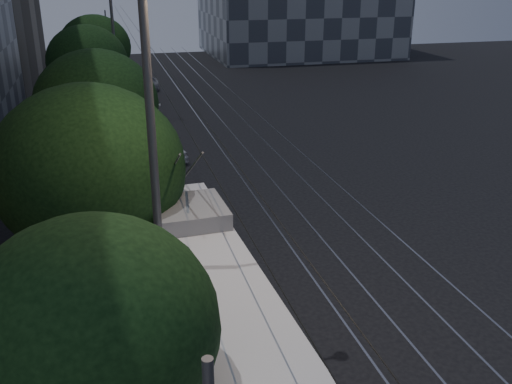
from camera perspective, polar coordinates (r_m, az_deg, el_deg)
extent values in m
plane|color=black|center=(19.27, 6.03, -10.25)|extent=(120.00, 120.00, 0.00)
cube|color=slate|center=(36.65, -16.57, 4.69)|extent=(5.00, 90.00, 0.15)
cube|color=#9999A1|center=(37.20, -4.50, 5.65)|extent=(0.08, 90.00, 0.02)
cube|color=#9999A1|center=(37.47, -2.32, 5.82)|extent=(0.08, 90.00, 0.02)
cube|color=#9999A1|center=(37.83, -0.01, 5.99)|extent=(0.08, 90.00, 0.02)
cube|color=#9999A1|center=(38.21, 2.09, 6.14)|extent=(0.08, 90.00, 0.02)
cylinder|color=black|center=(35.59, -11.50, 13.79)|extent=(0.02, 90.00, 0.02)
cylinder|color=black|center=(35.64, -10.35, 13.88)|extent=(0.02, 90.00, 0.02)
cylinder|color=#545456|center=(26.22, -12.63, 5.24)|extent=(0.14, 0.14, 6.00)
cylinder|color=#545456|center=(45.79, -14.05, 11.92)|extent=(0.14, 0.14, 6.00)
cylinder|color=#545456|center=(65.62, -14.63, 14.58)|extent=(0.14, 0.14, 6.00)
cube|color=silver|center=(15.02, -4.77, -12.30)|extent=(3.08, 12.00, 2.83)
cube|color=black|center=(15.75, -4.63, -16.13)|extent=(3.12, 12.04, 0.35)
cube|color=black|center=(15.36, -5.13, -10.91)|extent=(3.02, 9.53, 1.04)
cube|color=black|center=(20.07, -7.88, -2.58)|extent=(2.03, 0.17, 0.99)
cube|color=gray|center=(16.82, -6.80, -2.06)|extent=(2.23, 2.28, 0.50)
cylinder|color=#545456|center=(17.38, -8.43, 2.25)|extent=(0.06, 4.49, 2.38)
cylinder|color=#545456|center=(17.45, -6.49, 2.42)|extent=(0.06, 4.49, 2.38)
cylinder|color=black|center=(17.78, -10.15, -11.57)|extent=(0.30, 0.99, 0.99)
cylinder|color=black|center=(18.05, -2.34, -10.65)|extent=(0.30, 0.99, 0.99)
cylinder|color=black|center=(19.41, -10.69, -8.58)|extent=(0.30, 0.99, 0.99)
cylinder|color=black|center=(19.66, -3.58, -7.79)|extent=(0.30, 0.99, 0.99)
imported|color=#AEB2B6|center=(28.31, -10.41, 1.81)|extent=(2.59, 5.40, 1.48)
imported|color=white|center=(32.72, -9.87, 4.54)|extent=(3.40, 4.75, 1.50)
imported|color=silver|center=(39.15, -11.16, 7.10)|extent=(3.03, 4.87, 1.32)
imported|color=silver|center=(40.88, -12.09, 7.61)|extent=(2.56, 4.13, 1.28)
imported|color=silver|center=(50.67, -11.00, 10.40)|extent=(2.83, 4.54, 1.44)
ellipsoid|color=black|center=(10.03, -16.05, -13.06)|extent=(4.26, 4.26, 3.84)
cylinder|color=#2E2319|center=(19.05, -15.28, -7.33)|extent=(0.44, 0.44, 2.31)
ellipsoid|color=black|center=(17.74, -16.31, 2.12)|extent=(5.76, 5.76, 5.18)
cylinder|color=#2E2319|center=(25.79, -14.90, 1.09)|extent=(0.44, 0.44, 2.87)
ellipsoid|color=black|center=(24.87, -15.63, 8.36)|extent=(5.12, 5.12, 4.61)
cylinder|color=#2E2319|center=(38.23, -16.01, 7.56)|extent=(0.44, 0.44, 2.90)
ellipsoid|color=black|center=(37.62, -16.53, 12.42)|extent=(4.92, 4.92, 4.43)
cylinder|color=#2E2319|center=(44.86, -15.36, 9.54)|extent=(0.44, 0.44, 2.82)
ellipsoid|color=black|center=(44.33, -15.79, 13.75)|extent=(5.14, 5.14, 4.63)
cylinder|color=#2E2319|center=(48.80, -15.39, 10.19)|extent=(0.44, 0.44, 2.40)
ellipsoid|color=black|center=(48.32, -15.76, 13.82)|extent=(5.15, 5.15, 4.64)
cylinder|color=#545456|center=(13.42, -10.12, 1.58)|extent=(0.20, 0.20, 11.20)
cylinder|color=#545456|center=(40.82, -13.93, 13.61)|extent=(0.20, 0.20, 9.90)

